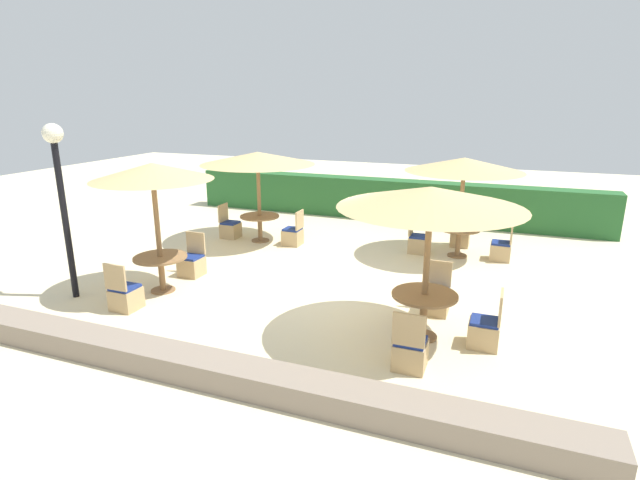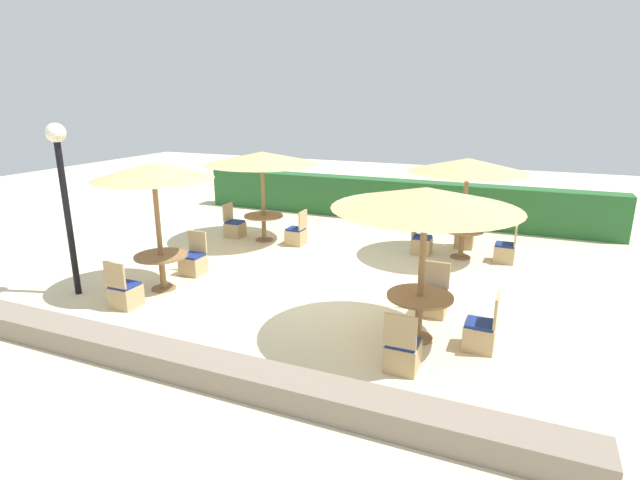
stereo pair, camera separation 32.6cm
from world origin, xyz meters
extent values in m
plane|color=beige|center=(0.00, 0.00, 0.00)|extent=(40.00, 40.00, 0.00)
cube|color=#28602D|center=(0.00, 6.58, 0.63)|extent=(13.00, 0.70, 1.26)
cube|color=gray|center=(0.00, -3.58, 0.18)|extent=(10.00, 0.56, 0.35)
cylinder|color=black|center=(-4.15, -1.93, 1.50)|extent=(0.12, 0.12, 3.00)
sphere|color=silver|center=(-4.15, -1.93, 3.14)|extent=(0.36, 0.36, 0.36)
cylinder|color=olive|center=(2.54, 3.39, 1.16)|extent=(0.10, 0.10, 2.33)
cone|color=tan|center=(2.54, 3.39, 2.25)|extent=(2.75, 2.75, 0.32)
cylinder|color=olive|center=(2.54, 3.39, 0.01)|extent=(0.48, 0.48, 0.03)
cylinder|color=olive|center=(2.54, 3.39, 0.34)|extent=(0.12, 0.12, 0.67)
cylinder|color=olive|center=(2.54, 3.39, 0.69)|extent=(0.99, 0.99, 0.04)
cube|color=tan|center=(2.50, 4.29, 0.20)|extent=(0.46, 0.46, 0.40)
cube|color=navy|center=(2.50, 4.29, 0.43)|extent=(0.42, 0.42, 0.05)
cube|color=tan|center=(2.50, 4.50, 0.69)|extent=(0.46, 0.04, 0.48)
cube|color=tan|center=(1.59, 3.34, 0.20)|extent=(0.46, 0.46, 0.40)
cube|color=navy|center=(1.59, 3.34, 0.43)|extent=(0.42, 0.42, 0.05)
cube|color=tan|center=(1.38, 3.34, 0.69)|extent=(0.04, 0.46, 0.48)
cube|color=tan|center=(3.52, 3.45, 0.20)|extent=(0.46, 0.46, 0.40)
cube|color=navy|center=(3.52, 3.45, 0.43)|extent=(0.42, 0.42, 0.05)
cube|color=tan|center=(3.73, 3.45, 0.69)|extent=(0.04, 0.46, 0.48)
cylinder|color=olive|center=(-2.75, -1.08, 1.25)|extent=(0.10, 0.10, 2.50)
cone|color=tan|center=(-2.75, -1.08, 2.42)|extent=(2.30, 2.30, 0.32)
cylinder|color=olive|center=(-2.75, -1.08, 0.01)|extent=(0.48, 0.48, 0.03)
cylinder|color=olive|center=(-2.75, -1.08, 0.34)|extent=(0.12, 0.12, 0.69)
cylinder|color=olive|center=(-2.75, -1.08, 0.71)|extent=(1.04, 1.04, 0.04)
cube|color=tan|center=(-2.73, -0.11, 0.20)|extent=(0.46, 0.46, 0.40)
cube|color=navy|center=(-2.73, -0.11, 0.43)|extent=(0.42, 0.42, 0.05)
cube|color=tan|center=(-2.73, 0.10, 0.69)|extent=(0.46, 0.04, 0.48)
cube|color=tan|center=(-2.80, -2.05, 0.20)|extent=(0.46, 0.46, 0.40)
cube|color=navy|center=(-2.80, -2.05, 0.43)|extent=(0.42, 0.42, 0.05)
cube|color=tan|center=(-2.80, -2.26, 0.69)|extent=(0.46, 0.04, 0.48)
cylinder|color=olive|center=(2.49, -1.22, 1.20)|extent=(0.10, 0.10, 2.40)
cone|color=tan|center=(2.49, -1.22, 2.32)|extent=(2.86, 2.86, 0.32)
cylinder|color=olive|center=(2.49, -1.22, 0.01)|extent=(0.48, 0.48, 0.03)
cylinder|color=olive|center=(2.49, -1.22, 0.36)|extent=(0.12, 0.12, 0.72)
cylinder|color=olive|center=(2.49, -1.22, 0.74)|extent=(1.05, 1.05, 0.04)
cube|color=tan|center=(2.53, -0.19, 0.20)|extent=(0.46, 0.46, 0.40)
cube|color=navy|center=(2.53, -0.19, 0.43)|extent=(0.42, 0.42, 0.05)
cube|color=tan|center=(2.53, 0.02, 0.69)|extent=(0.46, 0.04, 0.48)
cube|color=tan|center=(2.48, -2.24, 0.20)|extent=(0.46, 0.46, 0.40)
cube|color=navy|center=(2.48, -2.24, 0.43)|extent=(0.42, 0.42, 0.05)
cube|color=tan|center=(2.48, -2.45, 0.69)|extent=(0.46, 0.04, 0.48)
cube|color=tan|center=(3.42, -1.18, 0.20)|extent=(0.46, 0.46, 0.40)
cube|color=navy|center=(3.42, -1.18, 0.43)|extent=(0.42, 0.42, 0.05)
cube|color=tan|center=(3.63, -1.18, 0.69)|extent=(0.04, 0.46, 0.48)
cylinder|color=olive|center=(-2.60, 2.85, 1.16)|extent=(0.10, 0.10, 2.32)
cone|color=tan|center=(-2.60, 2.85, 2.24)|extent=(2.98, 2.98, 0.32)
cylinder|color=olive|center=(-2.60, 2.85, 0.01)|extent=(0.48, 0.48, 0.03)
cylinder|color=olive|center=(-2.60, 2.85, 0.33)|extent=(0.12, 0.12, 0.67)
cylinder|color=olive|center=(-2.60, 2.85, 0.69)|extent=(1.05, 1.05, 0.04)
cube|color=tan|center=(-3.52, 2.86, 0.20)|extent=(0.46, 0.46, 0.40)
cube|color=navy|center=(-3.52, 2.86, 0.43)|extent=(0.42, 0.42, 0.05)
cube|color=tan|center=(-3.73, 2.86, 0.69)|extent=(0.04, 0.46, 0.48)
cube|color=tan|center=(-1.64, 2.84, 0.20)|extent=(0.46, 0.46, 0.40)
cube|color=navy|center=(-1.64, 2.84, 0.43)|extent=(0.42, 0.42, 0.05)
cube|color=tan|center=(-1.43, 2.84, 0.69)|extent=(0.04, 0.46, 0.48)
camera|label=1|loc=(3.58, -8.70, 3.78)|focal=28.00mm
camera|label=2|loc=(3.88, -8.58, 3.78)|focal=28.00mm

